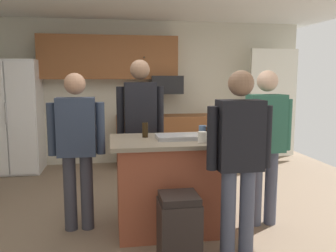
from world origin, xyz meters
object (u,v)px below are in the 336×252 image
(person_guest_left, at_px, (265,138))
(trash_bin, at_px, (179,229))
(serving_tray, at_px, (178,137))
(glass_short_whisky, at_px, (209,133))
(person_elder_center, at_px, (140,122))
(glass_pilsner, at_px, (145,130))
(microwave_over_range, at_px, (166,85))
(glass_dark_ale, at_px, (212,129))
(person_guest_right, at_px, (77,142))
(mug_ceramic_white, at_px, (203,137))
(mug_blue_stoneware, at_px, (203,130))
(person_host_foreground, at_px, (239,153))
(refrigerator, at_px, (13,117))
(kitchen_island, at_px, (173,184))

(person_guest_left, xyz_separation_m, trash_bin, (-1.05, -0.66, -0.65))
(serving_tray, bearing_deg, glass_short_whisky, -11.82)
(person_guest_left, xyz_separation_m, person_elder_center, (-1.25, 0.79, 0.09))
(glass_pilsner, bearing_deg, microwave_over_range, 76.40)
(glass_dark_ale, xyz_separation_m, glass_short_whisky, (-0.10, -0.21, -0.01))
(person_guest_right, distance_m, glass_short_whisky, 1.35)
(mug_ceramic_white, relative_size, mug_blue_stoneware, 1.00)
(person_host_foreground, relative_size, glass_dark_ale, 11.06)
(mug_blue_stoneware, distance_m, glass_short_whisky, 0.34)
(refrigerator, height_order, glass_short_whisky, refrigerator)
(serving_tray, relative_size, trash_bin, 0.72)
(microwave_over_range, relative_size, person_host_foreground, 0.34)
(person_guest_right, bearing_deg, glass_short_whisky, -1.09)
(mug_ceramic_white, height_order, mug_blue_stoneware, mug_ceramic_white)
(person_guest_left, height_order, mug_ceramic_white, person_guest_left)
(person_host_foreground, distance_m, glass_short_whisky, 0.62)
(person_guest_left, relative_size, person_guest_right, 1.02)
(person_guest_right, relative_size, person_elder_center, 0.91)
(glass_dark_ale, bearing_deg, person_elder_center, 140.01)
(person_host_foreground, height_order, mug_ceramic_white, person_host_foreground)
(refrigerator, distance_m, serving_tray, 3.52)
(person_host_foreground, bearing_deg, refrigerator, 5.05)
(refrigerator, distance_m, microwave_over_range, 2.65)
(kitchen_island, height_order, person_guest_left, person_guest_left)
(kitchen_island, xyz_separation_m, person_elder_center, (-0.27, 0.74, 0.56))
(person_guest_right, height_order, glass_pilsner, person_guest_right)
(person_elder_center, relative_size, mug_ceramic_white, 13.83)
(refrigerator, relative_size, glass_dark_ale, 12.59)
(mug_ceramic_white, bearing_deg, microwave_over_range, 87.64)
(glass_pilsner, bearing_deg, serving_tray, -25.46)
(kitchen_island, distance_m, person_guest_left, 1.09)
(glass_pilsner, height_order, trash_bin, glass_pilsner)
(microwave_over_range, relative_size, glass_dark_ale, 3.78)
(glass_dark_ale, distance_m, glass_pilsner, 0.73)
(kitchen_island, distance_m, serving_tray, 0.50)
(refrigerator, bearing_deg, mug_blue_stoneware, -42.70)
(mug_blue_stoneware, relative_size, glass_short_whisky, 1.01)
(person_guest_left, height_order, glass_dark_ale, person_guest_left)
(mug_ceramic_white, xyz_separation_m, mug_blue_stoneware, (0.14, 0.50, -0.01))
(glass_dark_ale, relative_size, trash_bin, 0.24)
(person_host_foreground, distance_m, person_elder_center, 1.60)
(microwave_over_range, distance_m, serving_tray, 2.86)
(glass_pilsner, bearing_deg, person_guest_right, 179.44)
(mug_blue_stoneware, relative_size, glass_dark_ale, 0.87)
(person_host_foreground, relative_size, glass_pilsner, 10.35)
(microwave_over_range, bearing_deg, mug_ceramic_white, -92.36)
(glass_short_whisky, relative_size, trash_bin, 0.21)
(mug_blue_stoneware, bearing_deg, person_guest_right, -175.07)
(person_guest_left, distance_m, person_guest_right, 1.96)
(mug_blue_stoneware, distance_m, glass_dark_ale, 0.15)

